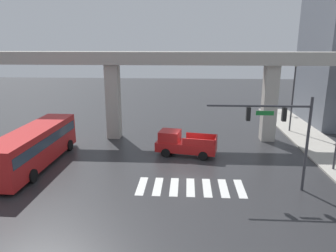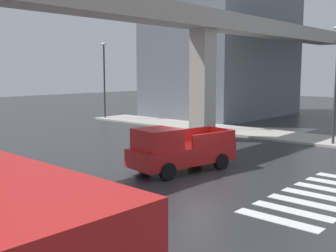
# 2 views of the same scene
# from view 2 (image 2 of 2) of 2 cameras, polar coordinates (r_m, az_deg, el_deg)

# --- Properties ---
(ground_plane) EXTENTS (120.00, 120.00, 0.00)m
(ground_plane) POSITION_cam_2_polar(r_m,az_deg,el_deg) (19.24, 3.55, -6.18)
(ground_plane) COLOR #2D2D30
(crosswalk_stripes) EXTENTS (7.15, 2.80, 0.01)m
(crosswalk_stripes) POSITION_cam_2_polar(r_m,az_deg,el_deg) (16.40, 20.14, -9.05)
(crosswalk_stripes) COLOR silver
(crosswalk_stripes) RESTS_ON ground
(elevated_overpass) EXTENTS (59.81, 2.11, 8.56)m
(elevated_overpass) POSITION_cam_2_polar(r_m,az_deg,el_deg) (22.54, -7.30, 14.60)
(elevated_overpass) COLOR #ADA89E
(elevated_overpass) RESTS_ON ground
(sidewalk_east) EXTENTS (4.00, 36.00, 0.15)m
(sidewalk_east) POSITION_cam_2_polar(r_m,az_deg,el_deg) (30.29, 14.71, -1.23)
(sidewalk_east) COLOR #ADA89E
(sidewalk_east) RESTS_ON ground
(pickup_truck) EXTENTS (5.36, 2.79, 2.08)m
(pickup_truck) POSITION_cam_2_polar(r_m,az_deg,el_deg) (18.84, 1.32, -3.39)
(pickup_truck) COLOR red
(pickup_truck) RESTS_ON ground
(street_lamp_mid_block) EXTENTS (0.44, 0.70, 7.24)m
(street_lamp_mid_block) POSITION_cam_2_polar(r_m,az_deg,el_deg) (32.33, 3.90, 7.51)
(street_lamp_mid_block) COLOR #38383D
(street_lamp_mid_block) RESTS_ON ground
(street_lamp_far_north) EXTENTS (0.44, 0.70, 7.24)m
(street_lamp_far_north) POSITION_cam_2_polar(r_m,az_deg,el_deg) (40.08, -8.78, 7.44)
(street_lamp_far_north) COLOR #38383D
(street_lamp_far_north) RESTS_ON ground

